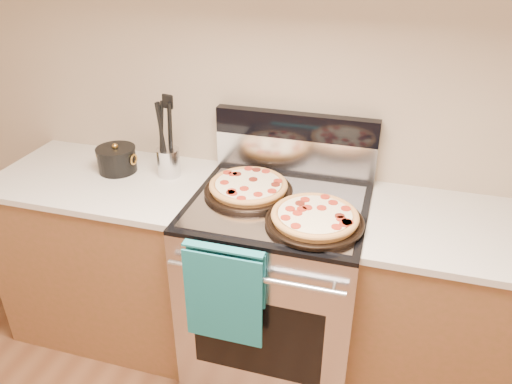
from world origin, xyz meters
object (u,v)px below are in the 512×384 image
(pepperoni_pizza_front, at_px, (315,218))
(utensil_crock, at_px, (169,162))
(range_body, at_px, (276,289))
(saucepan, at_px, (117,160))
(pepperoni_pizza_back, at_px, (248,188))

(pepperoni_pizza_front, height_order, utensil_crock, utensil_crock)
(range_body, height_order, saucepan, saucepan)
(pepperoni_pizza_back, height_order, utensil_crock, utensil_crock)
(range_body, height_order, utensil_crock, utensil_crock)
(pepperoni_pizza_back, bearing_deg, range_body, -16.09)
(range_body, bearing_deg, pepperoni_pizza_front, -35.84)
(range_body, height_order, pepperoni_pizza_back, pepperoni_pizza_back)
(utensil_crock, bearing_deg, pepperoni_pizza_back, -12.12)
(pepperoni_pizza_back, distance_m, utensil_crock, 0.44)
(range_body, xyz_separation_m, pepperoni_pizza_back, (-0.15, 0.04, 0.50))
(utensil_crock, bearing_deg, saucepan, -173.90)
(pepperoni_pizza_back, distance_m, pepperoni_pizza_front, 0.37)
(range_body, relative_size, pepperoni_pizza_back, 2.32)
(saucepan, bearing_deg, utensil_crock, 6.10)
(pepperoni_pizza_back, xyz_separation_m, pepperoni_pizza_front, (0.33, -0.17, 0.00))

